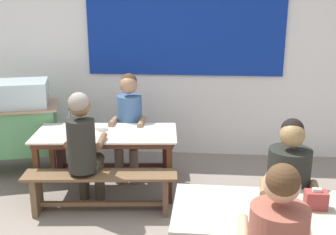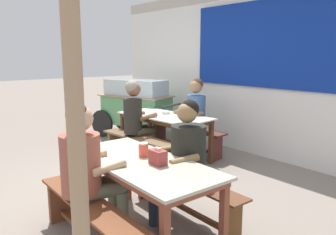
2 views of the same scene
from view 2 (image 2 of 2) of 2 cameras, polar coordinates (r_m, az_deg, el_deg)
The scene contains 17 objects.
ground_plane at distance 4.46m, azimuth -8.52°, elevation -11.70°, with size 40.00×40.00×0.00m, color gray.
backdrop_wall at distance 5.92m, azimuth 13.90°, elevation 8.40°, with size 7.08×0.23×2.83m.
dining_table_far at distance 5.46m, azimuth -0.57°, elevation -0.36°, with size 1.65×0.88×0.72m.
dining_table_near at distance 3.17m, azimuth -4.54°, elevation -8.52°, with size 1.68×0.76×0.72m.
bench_far_back at distance 5.89m, azimuth 3.06°, elevation -2.99°, with size 1.58×0.43×0.44m.
bench_far_front at distance 5.20m, azimuth -4.67°, elevation -4.86°, with size 1.60×0.43×0.44m.
bench_near_back at distance 3.59m, azimuth 2.56°, elevation -12.41°, with size 1.58×0.27×0.44m.
bench_near_front at distance 3.08m, azimuth -12.79°, elevation -16.54°, with size 1.68×0.30×0.44m.
food_cart at distance 6.90m, azimuth -5.58°, elevation 2.32°, with size 1.92×1.17×1.19m.
person_near_front at distance 3.07m, azimuth -13.45°, elevation -7.76°, with size 0.48×0.58×1.29m.
person_right_near_table at distance 3.36m, azimuth 2.57°, elevation -6.27°, with size 0.50×0.59×1.25m.
person_left_back_turned at distance 5.27m, azimuth -5.37°, elevation 0.28°, with size 0.40×0.51×1.30m.
person_center_facing at distance 5.61m, azimuth 4.35°, elevation 0.91°, with size 0.42×0.51×1.30m.
tissue_box at distance 3.01m, azimuth -1.71°, elevation -6.71°, with size 0.15×0.10×0.16m.
condiment_jar at distance 3.25m, azimuth -4.16°, elevation -5.45°, with size 0.09×0.09×0.13m.
soup_bowl at distance 5.55m, azimuth -0.38°, elevation 0.83°, with size 0.14×0.14×0.04m, color silver.
wooden_support_post at distance 1.89m, azimuth -15.10°, elevation -5.86°, with size 0.10×0.10×2.32m, color tan.
Camera 2 is at (3.57, -2.08, 1.68)m, focal length 36.08 mm.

